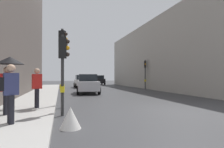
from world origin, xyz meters
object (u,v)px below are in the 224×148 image
at_px(car_white_compact, 82,81).
at_px(car_dark_suv, 99,80).
at_px(traffic_light_mid_street, 145,69).
at_px(pedestrian_with_grey_backpack, 9,90).
at_px(pedestrian_in_red_jacket, 37,86).
at_px(pedestrian_with_black_backpack, 9,86).
at_px(car_silver_hatchback, 88,84).
at_px(traffic_light_near_left, 63,60).
at_px(traffic_light_near_right, 63,53).
at_px(pedestrian_with_umbrella, 9,69).
at_px(warning_sign_triangle, 70,118).

xyz_separation_m(car_white_compact, car_dark_suv, (4.15, 8.64, 0.00)).
height_order(traffic_light_mid_street, pedestrian_with_grey_backpack, traffic_light_mid_street).
bearing_deg(pedestrian_in_red_jacket, pedestrian_with_black_backpack, -176.83).
distance_m(car_silver_hatchback, pedestrian_with_black_backpack, 9.51).
height_order(car_silver_hatchback, pedestrian_with_grey_backpack, pedestrian_with_grey_backpack).
distance_m(traffic_light_mid_street, pedestrian_with_grey_backpack, 18.62).
height_order(traffic_light_near_left, pedestrian_in_red_jacket, traffic_light_near_left).
bearing_deg(pedestrian_in_red_jacket, pedestrian_with_grey_backpack, -98.92).
relative_size(traffic_light_near_right, pedestrian_in_red_jacket, 2.22).
xyz_separation_m(traffic_light_near_right, traffic_light_mid_street, (9.85, 11.24, -0.24)).
bearing_deg(traffic_light_near_right, pedestrian_with_grey_backpack, -114.62).
height_order(car_white_compact, pedestrian_with_grey_backpack, pedestrian_with_grey_backpack).
relative_size(car_dark_suv, pedestrian_with_black_backpack, 2.40).
bearing_deg(pedestrian_with_umbrella, car_white_compact, 75.84).
xyz_separation_m(pedestrian_with_black_backpack, pedestrian_in_red_jacket, (1.11, 0.06, -0.03)).
distance_m(traffic_light_near_left, pedestrian_with_grey_backpack, 2.43).
xyz_separation_m(traffic_light_near_right, warning_sign_triangle, (0.20, -3.85, -2.39)).
xyz_separation_m(pedestrian_with_umbrella, pedestrian_in_red_jacket, (0.82, 1.31, -0.71)).
bearing_deg(car_silver_hatchback, pedestrian_with_umbrella, -114.00).
relative_size(pedestrian_with_grey_backpack, warning_sign_triangle, 2.72).
bearing_deg(car_dark_suv, pedestrian_with_black_backpack, -109.36).
bearing_deg(car_dark_suv, traffic_light_near_right, -105.24).
xyz_separation_m(traffic_light_near_left, car_dark_suv, (6.91, 27.27, -1.35)).
distance_m(car_dark_suv, pedestrian_with_umbrella, 28.70).
bearing_deg(pedestrian_with_umbrella, car_dark_suv, 72.02).
relative_size(traffic_light_mid_street, warning_sign_triangle, 5.50).
height_order(traffic_light_mid_street, car_silver_hatchback, traffic_light_mid_street).
relative_size(car_dark_suv, warning_sign_triangle, 6.54).
height_order(traffic_light_mid_street, pedestrian_in_red_jacket, traffic_light_mid_street).
bearing_deg(car_white_compact, pedestrian_with_grey_backpack, -102.12).
height_order(traffic_light_near_left, warning_sign_triangle, traffic_light_near_left).
height_order(pedestrian_with_black_backpack, pedestrian_with_grey_backpack, same).
relative_size(car_white_compact, pedestrian_with_black_backpack, 2.38).
bearing_deg(pedestrian_in_red_jacket, car_dark_suv, 72.81).
xyz_separation_m(car_white_compact, pedestrian_with_umbrella, (-4.70, -18.64, 0.96)).
distance_m(car_silver_hatchback, pedestrian_in_red_jacket, 8.98).
bearing_deg(warning_sign_triangle, pedestrian_with_umbrella, 137.65).
bearing_deg(traffic_light_near_right, traffic_light_near_left, -89.88).
distance_m(car_white_compact, pedestrian_with_grey_backpack, 20.61).
bearing_deg(traffic_light_near_left, warning_sign_triangle, -84.40).
height_order(pedestrian_with_umbrella, pedestrian_in_red_jacket, pedestrian_with_umbrella).
xyz_separation_m(traffic_light_near_right, pedestrian_in_red_jacket, (-1.12, -0.59, -1.58)).
distance_m(traffic_light_near_right, pedestrian_in_red_jacket, 2.03).
distance_m(car_white_compact, pedestrian_with_umbrella, 19.25).
bearing_deg(traffic_light_near_right, pedestrian_with_black_backpack, -163.68).
distance_m(car_white_compact, car_silver_hatchback, 9.06).
bearing_deg(warning_sign_triangle, pedestrian_with_black_backpack, 127.20).
bearing_deg(traffic_light_near_left, pedestrian_in_red_jacket, 130.83).
height_order(traffic_light_mid_street, car_white_compact, traffic_light_mid_street).
height_order(car_white_compact, pedestrian_with_umbrella, pedestrian_with_umbrella).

